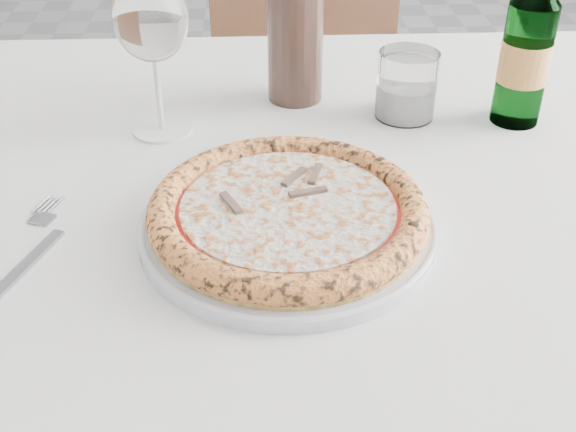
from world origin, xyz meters
name	(u,v)px	position (x,y,z in m)	size (l,w,h in m)	color
floor	(217,428)	(0.00, 0.00, -0.01)	(5.00, 6.00, 0.02)	#4C4B52
dining_table	(284,238)	(0.13, -0.29, 0.68)	(1.60, 0.94, 0.76)	brown
chair_far	(296,87)	(0.19, 0.47, 0.53)	(0.49, 0.49, 0.93)	brown
plate	(288,225)	(0.13, -0.39, 0.76)	(0.30, 0.30, 0.02)	silver
pizza	(288,211)	(0.13, -0.39, 0.78)	(0.28, 0.28, 0.03)	#DCB558
fork	(29,252)	(-0.13, -0.41, 0.76)	(0.06, 0.18, 0.00)	gray
wine_glass	(151,22)	(-0.02, -0.16, 0.90)	(0.09, 0.09, 0.20)	white
tumbler	(406,89)	(0.29, -0.13, 0.79)	(0.08, 0.08, 0.09)	white
beer_bottle	(527,50)	(0.43, -0.15, 0.85)	(0.06, 0.06, 0.24)	#225A2A
wine_bottle	(295,5)	(0.15, -0.07, 0.89)	(0.07, 0.07, 0.30)	black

